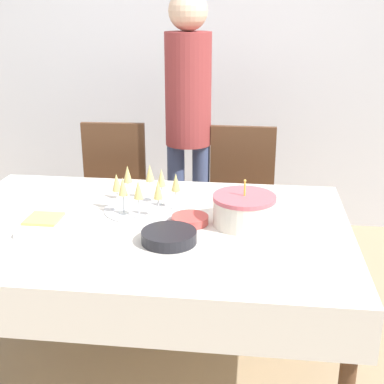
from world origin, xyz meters
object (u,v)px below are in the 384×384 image
at_px(plate_stack_main, 169,237).
at_px(person_standing, 188,109).
at_px(dining_chair_far_right, 241,200).
at_px(birthday_cake, 244,210).
at_px(dining_chair_far_left, 112,194).
at_px(plate_stack_dessert, 190,220).
at_px(champagne_tray, 144,193).

distance_m(plate_stack_main, person_standing, 1.27).
relative_size(dining_chair_far_right, birthday_cake, 3.49).
bearing_deg(dining_chair_far_left, birthday_cake, -46.29).
bearing_deg(plate_stack_dessert, dining_chair_far_right, 77.47).
xyz_separation_m(dining_chair_far_right, person_standing, (-0.34, 0.12, 0.53)).
bearing_deg(plate_stack_main, birthday_cake, 36.95).
distance_m(plate_stack_dessert, person_standing, 1.08).
height_order(birthday_cake, plate_stack_dessert, birthday_cake).
distance_m(plate_stack_main, plate_stack_dessert, 0.22).
height_order(dining_chair_far_right, person_standing, person_standing).
xyz_separation_m(dining_chair_far_right, champagne_tray, (-0.44, -0.76, 0.29)).
relative_size(dining_chair_far_right, champagne_tray, 2.56).
xyz_separation_m(birthday_cake, plate_stack_main, (-0.30, -0.22, -0.04)).
bearing_deg(dining_chair_far_left, dining_chair_far_right, 0.01).
bearing_deg(plate_stack_main, plate_stack_dessert, 73.62).
bearing_deg(person_standing, dining_chair_far_right, -19.91).
height_order(dining_chair_far_left, dining_chair_far_right, same).
distance_m(dining_chair_far_left, plate_stack_main, 1.26).
distance_m(champagne_tray, person_standing, 0.91).
xyz_separation_m(plate_stack_main, person_standing, (-0.08, 1.23, 0.29)).
bearing_deg(birthday_cake, plate_stack_main, -143.05).
distance_m(dining_chair_far_left, dining_chair_far_right, 0.81).
height_order(birthday_cake, champagne_tray, birthday_cake).
bearing_deg(plate_stack_dessert, birthday_cake, 4.25).
relative_size(champagne_tray, plate_stack_main, 1.66).
distance_m(champagne_tray, plate_stack_dessert, 0.29).
bearing_deg(plate_stack_main, dining_chair_far_left, 116.30).
relative_size(birthday_cake, plate_stack_main, 1.22).
bearing_deg(champagne_tray, birthday_cake, -15.24).
xyz_separation_m(plate_stack_dessert, person_standing, (-0.14, 1.03, 0.30)).
bearing_deg(champagne_tray, dining_chair_far_left, 116.15).
bearing_deg(dining_chair_far_right, dining_chair_far_left, -179.99).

